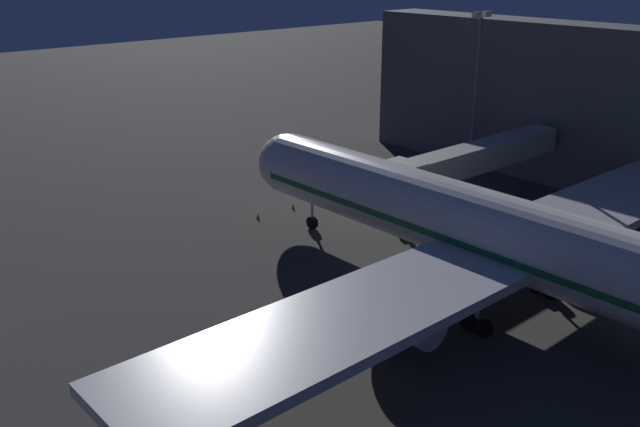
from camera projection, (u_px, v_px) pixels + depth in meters
The scene contains 6 objects.
ground_plane at pixel (419, 274), 56.12m from camera, with size 320.00×320.00×0.00m, color #383533.
airliner_at_gate at pixel (531, 247), 47.45m from camera, with size 59.80×59.46×18.31m.
jet_bridge at pixel (464, 161), 66.48m from camera, with size 24.60×3.40×7.13m.
apron_floodlight_mast at pixel (476, 82), 78.33m from camera, with size 2.90×0.50×18.24m.
traffic_cone_nose_port at pixel (293, 206), 70.46m from camera, with size 0.36×0.36×0.55m, color orange.
traffic_cone_nose_starboard at pixel (258, 216), 67.73m from camera, with size 0.36×0.36×0.55m, color orange.
Camera 1 is at (39.65, 32.90, 24.11)m, focal length 39.26 mm.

